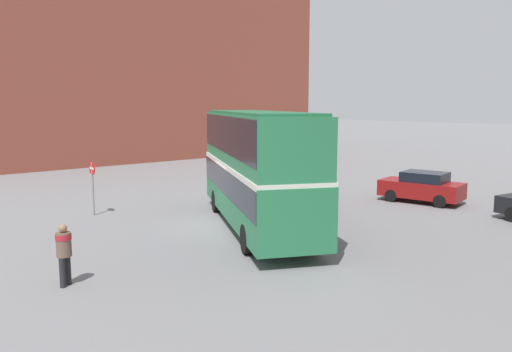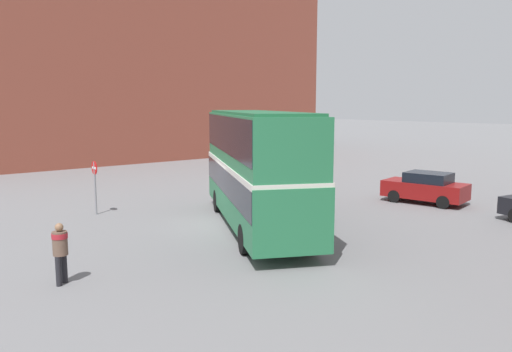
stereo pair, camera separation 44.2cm
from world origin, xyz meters
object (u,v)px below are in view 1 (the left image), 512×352
(double_decker_bus, at_px, (256,162))
(parked_car_kerb_near, at_px, (422,187))
(pedestrian_foreground, at_px, (64,248))
(no_entry_sign, at_px, (93,179))

(double_decker_bus, distance_m, parked_car_kerb_near, 10.03)
(pedestrian_foreground, relative_size, parked_car_kerb_near, 0.41)
(double_decker_bus, relative_size, parked_car_kerb_near, 2.56)
(double_decker_bus, xyz_separation_m, parked_car_kerb_near, (1.48, 9.74, -1.86))
(parked_car_kerb_near, height_order, no_entry_sign, no_entry_sign)
(double_decker_bus, height_order, pedestrian_foreground, double_decker_bus)
(parked_car_kerb_near, relative_size, no_entry_sign, 1.75)
(pedestrian_foreground, distance_m, no_entry_sign, 9.05)
(pedestrian_foreground, relative_size, no_entry_sign, 0.71)
(double_decker_bus, xyz_separation_m, no_entry_sign, (-6.38, -4.09, -1.03))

